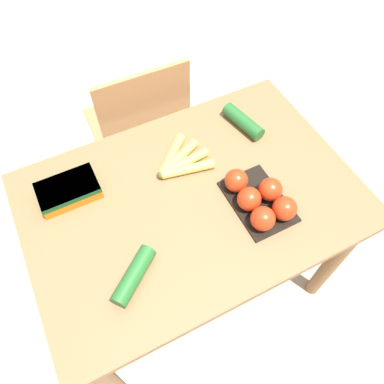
{
  "coord_description": "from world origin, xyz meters",
  "views": [
    {
      "loc": [
        -0.3,
        -0.6,
        1.8
      ],
      "look_at": [
        0.0,
        0.0,
        0.77
      ],
      "focal_mm": 35.0,
      "sensor_mm": 36.0,
      "label": 1
    }
  ],
  "objects_px": {
    "tomato_pack": "(260,199)",
    "cucumber_near": "(134,275)",
    "banana_bunch": "(180,162)",
    "cucumber_far": "(243,122)",
    "carrot_bag": "(68,190)",
    "chair": "(141,130)"
  },
  "relations": [
    {
      "from": "carrot_bag",
      "to": "cucumber_far",
      "type": "bearing_deg",
      "value": 0.58
    },
    {
      "from": "tomato_pack",
      "to": "cucumber_far",
      "type": "xyz_separation_m",
      "value": [
        0.14,
        0.33,
        -0.02
      ]
    },
    {
      "from": "carrot_bag",
      "to": "cucumber_far",
      "type": "relative_size",
      "value": 1.05
    },
    {
      "from": "tomato_pack",
      "to": "chair",
      "type": "bearing_deg",
      "value": 101.92
    },
    {
      "from": "tomato_pack",
      "to": "cucumber_far",
      "type": "relative_size",
      "value": 1.34
    },
    {
      "from": "banana_bunch",
      "to": "cucumber_near",
      "type": "bearing_deg",
      "value": -133.4
    },
    {
      "from": "chair",
      "to": "cucumber_near",
      "type": "relative_size",
      "value": 5.19
    },
    {
      "from": "cucumber_far",
      "to": "carrot_bag",
      "type": "bearing_deg",
      "value": -179.42
    },
    {
      "from": "tomato_pack",
      "to": "cucumber_near",
      "type": "bearing_deg",
      "value": -174.01
    },
    {
      "from": "tomato_pack",
      "to": "cucumber_near",
      "type": "height_order",
      "value": "tomato_pack"
    },
    {
      "from": "banana_bunch",
      "to": "carrot_bag",
      "type": "xyz_separation_m",
      "value": [
        -0.39,
        0.05,
        0.01
      ]
    },
    {
      "from": "banana_bunch",
      "to": "cucumber_far",
      "type": "relative_size",
      "value": 1.07
    },
    {
      "from": "cucumber_near",
      "to": "banana_bunch",
      "type": "bearing_deg",
      "value": 46.6
    },
    {
      "from": "banana_bunch",
      "to": "tomato_pack",
      "type": "distance_m",
      "value": 0.31
    },
    {
      "from": "cucumber_near",
      "to": "cucumber_far",
      "type": "height_order",
      "value": "same"
    },
    {
      "from": "banana_bunch",
      "to": "carrot_bag",
      "type": "distance_m",
      "value": 0.39
    },
    {
      "from": "carrot_bag",
      "to": "cucumber_far",
      "type": "height_order",
      "value": "same"
    },
    {
      "from": "carrot_bag",
      "to": "cucumber_near",
      "type": "height_order",
      "value": "same"
    },
    {
      "from": "chair",
      "to": "banana_bunch",
      "type": "xyz_separation_m",
      "value": [
        -0.0,
        -0.45,
        0.27
      ]
    },
    {
      "from": "carrot_bag",
      "to": "cucumber_near",
      "type": "distance_m",
      "value": 0.38
    },
    {
      "from": "chair",
      "to": "cucumber_far",
      "type": "relative_size",
      "value": 4.82
    },
    {
      "from": "banana_bunch",
      "to": "cucumber_near",
      "type": "relative_size",
      "value": 1.16
    }
  ]
}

